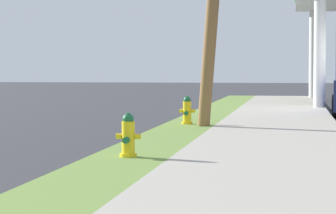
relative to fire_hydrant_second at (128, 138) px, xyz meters
The scene contains 2 objects.
fire_hydrant_second is the anchor object (origin of this frame).
fire_hydrant_third 7.72m from the fire_hydrant_second, 90.43° to the left, with size 0.42×0.37×0.74m.
Camera 1 is at (3.45, -1.61, 1.63)m, focal length 83.82 mm.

